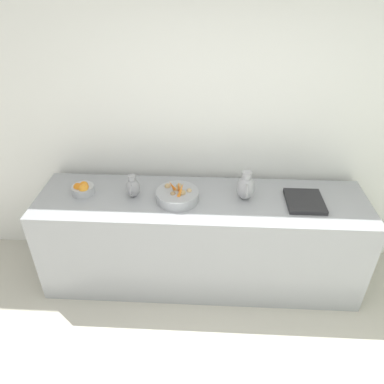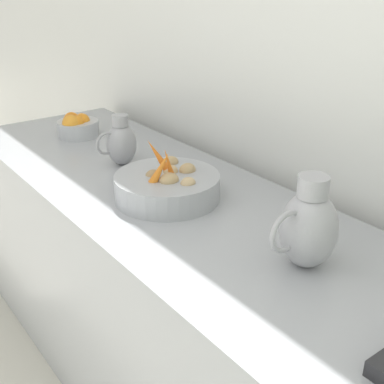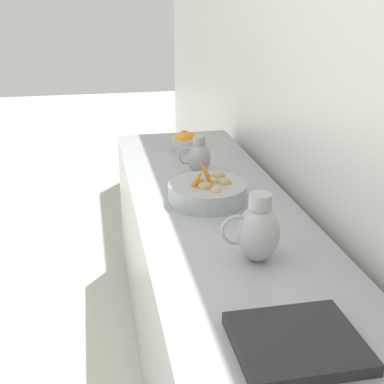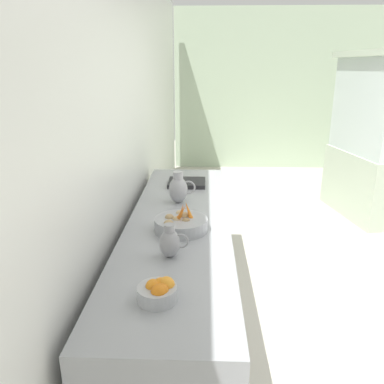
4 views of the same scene
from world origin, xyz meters
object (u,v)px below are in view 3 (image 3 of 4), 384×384
(orange_bowl, at_px, (186,141))
(metal_pitcher_tall, at_px, (258,231))
(vegetable_colander, at_px, (207,192))
(metal_pitcher_short, at_px, (199,157))

(orange_bowl, bearing_deg, metal_pitcher_tall, 90.03)
(vegetable_colander, xyz_separation_m, metal_pitcher_short, (-0.04, -0.38, 0.04))
(orange_bowl, height_order, metal_pitcher_short, metal_pitcher_short)
(vegetable_colander, xyz_separation_m, metal_pitcher_tall, (-0.05, 0.56, 0.07))
(metal_pitcher_short, bearing_deg, vegetable_colander, 84.23)
(metal_pitcher_short, bearing_deg, metal_pitcher_tall, 90.94)
(vegetable_colander, height_order, metal_pitcher_short, vegetable_colander)
(vegetable_colander, bearing_deg, metal_pitcher_short, -95.77)
(vegetable_colander, distance_m, metal_pitcher_tall, 0.57)
(orange_bowl, xyz_separation_m, metal_pitcher_short, (0.01, 0.44, 0.04))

